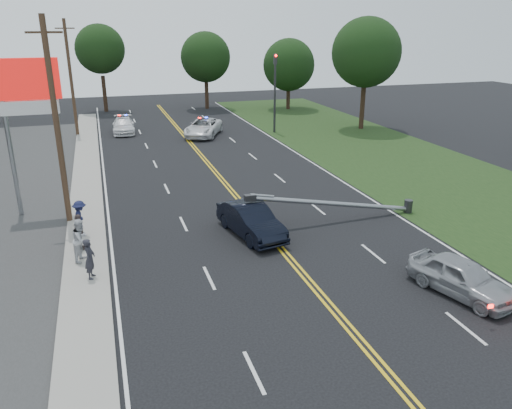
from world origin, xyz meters
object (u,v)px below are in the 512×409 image
object	(u,v)px
crashed_sedan	(251,220)
bystander_c	(81,218)
utility_pole_mid	(56,123)
bystander_b	(81,240)
waiting_sedan	(462,277)
traffic_signal	(275,86)
emergency_a	(203,127)
bystander_a	(90,259)
emergency_b	(124,126)
bystander_d	(79,232)
utility_pole_far	(71,78)
fallen_streetlight	(343,204)
pylon_sign	(29,100)

from	to	relation	value
crashed_sedan	bystander_c	xyz separation A→B (m)	(-7.71, 2.18, 0.22)
utility_pole_mid	crashed_sedan	world-z (taller)	utility_pole_mid
bystander_b	waiting_sedan	bearing A→B (deg)	-93.34
traffic_signal	emergency_a	bearing A→B (deg)	175.83
bystander_a	bystander_b	distance (m)	1.78
emergency_b	bystander_d	world-z (taller)	bystander_d
utility_pole_mid	bystander_b	bearing A→B (deg)	-81.80
waiting_sedan	bystander_c	size ratio (longest dim) A/B	2.42
utility_pole_far	bystander_d	distance (m)	26.18
utility_pole_mid	bystander_d	xyz separation A→B (m)	(0.61, -3.85, -4.14)
bystander_b	fallen_streetlight	bearing A→B (deg)	-61.20
utility_pole_far	crashed_sedan	world-z (taller)	utility_pole_far
bystander_b	bystander_c	size ratio (longest dim) A/B	1.09
waiting_sedan	bystander_a	bearing A→B (deg)	141.24
waiting_sedan	utility_pole_mid	bearing A→B (deg)	122.78
bystander_a	pylon_sign	bearing A→B (deg)	27.57
crashed_sedan	bystander_a	xyz separation A→B (m)	(-7.31, -2.40, 0.19)
utility_pole_mid	bystander_d	bearing A→B (deg)	-80.97
emergency_b	bystander_c	size ratio (longest dim) A/B	2.77
utility_pole_mid	waiting_sedan	world-z (taller)	utility_pole_mid
pylon_sign	utility_pole_mid	xyz separation A→B (m)	(1.30, -2.00, -0.91)
emergency_b	fallen_streetlight	bearing A→B (deg)	-67.56
pylon_sign	waiting_sedan	bearing A→B (deg)	-42.17
utility_pole_far	bystander_c	bearing A→B (deg)	-88.46
emergency_b	bystander_d	xyz separation A→B (m)	(-3.47, -25.86, 0.26)
traffic_signal	emergency_a	size ratio (longest dim) A/B	1.29
pylon_sign	waiting_sedan	xyz separation A→B (m)	(15.50, -14.04, -5.30)
fallen_streetlight	crashed_sedan	distance (m)	5.04
crashed_sedan	bystander_b	world-z (taller)	bystander_b
crashed_sedan	bystander_d	size ratio (longest dim) A/B	2.79
crashed_sedan	bystander_c	world-z (taller)	bystander_c
utility_pole_far	crashed_sedan	distance (m)	28.00
pylon_sign	utility_pole_far	bearing A→B (deg)	86.28
utility_pole_mid	waiting_sedan	bearing A→B (deg)	-40.29
traffic_signal	bystander_b	size ratio (longest dim) A/B	3.81
pylon_sign	crashed_sedan	world-z (taller)	pylon_sign
utility_pole_far	bystander_c	distance (m)	24.55
bystander_b	traffic_signal	bearing A→B (deg)	-11.93
crashed_sedan	fallen_streetlight	bearing A→B (deg)	-6.74
pylon_sign	bystander_b	size ratio (longest dim) A/B	4.32
bystander_b	emergency_a	bearing A→B (deg)	0.82
fallen_streetlight	emergency_a	bearing A→B (deg)	96.41
emergency_b	bystander_d	distance (m)	26.09
pylon_sign	bystander_d	xyz separation A→B (m)	(1.91, -5.85, -5.06)
bystander_a	bystander_b	size ratio (longest dim) A/B	0.89
waiting_sedan	bystander_c	xyz separation A→B (m)	(-13.56, 9.85, 0.27)
bystander_a	bystander_d	size ratio (longest dim) A/B	1.01
pylon_sign	utility_pole_far	xyz separation A→B (m)	(1.30, 20.00, -0.91)
utility_pole_far	bystander_a	distance (m)	29.09
crashed_sedan	bystander_b	distance (m)	7.67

